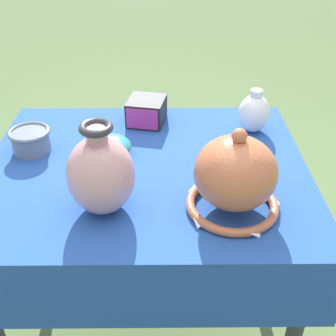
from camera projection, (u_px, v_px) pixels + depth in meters
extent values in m
plane|color=#567042|center=(151.00, 316.00, 1.58)|extent=(14.00, 14.00, 0.00)
cylinder|color=#38383D|center=(50.00, 197.00, 1.66)|extent=(0.04, 0.04, 0.65)
cylinder|color=#38383D|center=(252.00, 196.00, 1.67)|extent=(0.04, 0.04, 0.65)
cube|color=#38383D|center=(146.00, 171.00, 1.22)|extent=(0.90, 0.73, 0.03)
cube|color=#234C9E|center=(146.00, 166.00, 1.21)|extent=(0.92, 0.75, 0.01)
cube|color=#234C9E|center=(141.00, 297.00, 0.95)|extent=(0.92, 0.01, 0.22)
ellipsoid|color=#D19399|center=(101.00, 175.00, 0.99)|extent=(0.16, 0.16, 0.20)
cylinder|color=#D19399|center=(97.00, 134.00, 0.93)|extent=(0.05, 0.05, 0.03)
torus|color=#2D2D33|center=(96.00, 128.00, 0.92)|extent=(0.08, 0.08, 0.02)
torus|color=#BC6642|center=(232.00, 204.00, 1.04)|extent=(0.23, 0.23, 0.02)
ellipsoid|color=#BC6642|center=(235.00, 173.00, 0.99)|extent=(0.20, 0.20, 0.18)
sphere|color=#BC6642|center=(239.00, 136.00, 0.93)|extent=(0.04, 0.04, 0.04)
cone|color=white|center=(278.00, 204.00, 1.04)|extent=(0.01, 0.03, 0.02)
cone|color=white|center=(240.00, 179.00, 1.13)|extent=(0.03, 0.02, 0.02)
cone|color=white|center=(193.00, 188.00, 1.10)|extent=(0.03, 0.03, 0.02)
cone|color=white|center=(196.00, 223.00, 0.98)|extent=(0.03, 0.03, 0.02)
cone|color=white|center=(254.00, 235.00, 0.95)|extent=(0.03, 0.02, 0.02)
cube|color=#232328|center=(147.00, 111.00, 1.40)|extent=(0.14, 0.14, 0.08)
cube|color=#B23384|center=(142.00, 119.00, 1.35)|extent=(0.10, 0.03, 0.07)
cylinder|color=slate|center=(31.00, 142.00, 1.25)|extent=(0.11, 0.11, 0.06)
torus|color=slate|center=(29.00, 132.00, 1.23)|extent=(0.12, 0.12, 0.01)
ellipsoid|color=teal|center=(110.00, 147.00, 1.23)|extent=(0.13, 0.13, 0.06)
ellipsoid|color=white|center=(254.00, 113.00, 1.34)|extent=(0.10, 0.10, 0.12)
cylinder|color=white|center=(256.00, 93.00, 1.30)|extent=(0.04, 0.04, 0.02)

